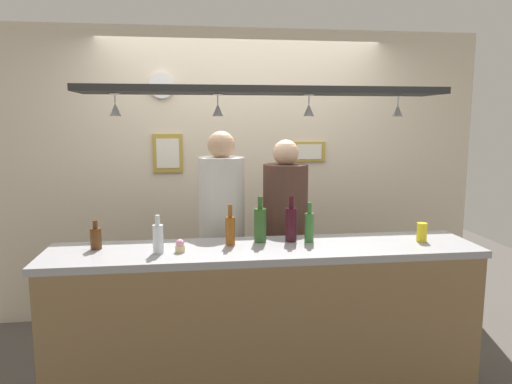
{
  "coord_description": "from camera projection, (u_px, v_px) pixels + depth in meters",
  "views": [
    {
      "loc": [
        -0.43,
        -3.17,
        1.8
      ],
      "look_at": [
        0.0,
        0.1,
        1.29
      ],
      "focal_mm": 33.0,
      "sensor_mm": 36.0,
      "label": 1
    }
  ],
  "objects": [
    {
      "name": "hanging_wineglass_left",
      "position": [
        218.0,
        109.0,
        2.84
      ],
      "size": [
        0.07,
        0.07,
        0.13
      ],
      "color": "silver",
      "rests_on": "overhead_glass_rack"
    },
    {
      "name": "hanging_wineglass_center_left",
      "position": [
        309.0,
        109.0,
        2.89
      ],
      "size": [
        0.07,
        0.07,
        0.13
      ],
      "color": "silver",
      "rests_on": "overhead_glass_rack"
    },
    {
      "name": "bottle_beer_brown_stubby",
      "position": [
        96.0,
        238.0,
        2.88
      ],
      "size": [
        0.07,
        0.07,
        0.18
      ],
      "color": "#512D14",
      "rests_on": "bar_counter"
    },
    {
      "name": "back_wall",
      "position": [
        242.0,
        175.0,
        4.32
      ],
      "size": [
        4.4,
        0.06,
        2.6
      ],
      "primitive_type": "cube",
      "color": "beige",
      "rests_on": "ground_plane"
    },
    {
      "name": "person_right_brown_shirt",
      "position": [
        285.0,
        226.0,
        3.6
      ],
      "size": [
        0.34,
        0.34,
        1.65
      ],
      "color": "#2D334C",
      "rests_on": "ground_plane"
    },
    {
      "name": "hanging_wineglass_center",
      "position": [
        398.0,
        110.0,
        3.04
      ],
      "size": [
        0.07,
        0.07,
        0.13
      ],
      "color": "silver",
      "rests_on": "overhead_glass_rack"
    },
    {
      "name": "ground_plane",
      "position": [
        258.0,
        368.0,
        3.44
      ],
      "size": [
        8.0,
        8.0,
        0.0
      ],
      "primitive_type": "plane",
      "color": "#4C4742"
    },
    {
      "name": "bottle_beer_green_import",
      "position": [
        309.0,
        226.0,
        3.05
      ],
      "size": [
        0.06,
        0.06,
        0.26
      ],
      "color": "#336B2D",
      "rests_on": "bar_counter"
    },
    {
      "name": "bottle_champagne_green",
      "position": [
        260.0,
        224.0,
        3.05
      ],
      "size": [
        0.08,
        0.08,
        0.3
      ],
      "color": "#2D5623",
      "rests_on": "bar_counter"
    },
    {
      "name": "bottle_beer_amber_tall",
      "position": [
        230.0,
        229.0,
        2.98
      ],
      "size": [
        0.06,
        0.06,
        0.26
      ],
      "color": "brown",
      "rests_on": "bar_counter"
    },
    {
      "name": "bottle_soda_clear",
      "position": [
        158.0,
        238.0,
        2.8
      ],
      "size": [
        0.06,
        0.06,
        0.23
      ],
      "color": "silver",
      "rests_on": "bar_counter"
    },
    {
      "name": "cupcake",
      "position": [
        180.0,
        246.0,
        2.83
      ],
      "size": [
        0.06,
        0.06,
        0.08
      ],
      "color": "beige",
      "rests_on": "bar_counter"
    },
    {
      "name": "bottle_wine_dark_red",
      "position": [
        291.0,
        224.0,
        3.06
      ],
      "size": [
        0.08,
        0.08,
        0.3
      ],
      "color": "#380F19",
      "rests_on": "bar_counter"
    },
    {
      "name": "wall_clock",
      "position": [
        162.0,
        86.0,
        4.06
      ],
      "size": [
        0.22,
        0.03,
        0.22
      ],
      "primitive_type": "cylinder",
      "rotation": [
        1.57,
        0.0,
        0.0
      ],
      "color": "white",
      "rests_on": "back_wall"
    },
    {
      "name": "picture_frame_lower_pair",
      "position": [
        309.0,
        152.0,
        4.32
      ],
      "size": [
        0.3,
        0.02,
        0.18
      ],
      "color": "#B29338",
      "rests_on": "back_wall"
    },
    {
      "name": "hanging_wineglass_far_left",
      "position": [
        115.0,
        109.0,
        2.74
      ],
      "size": [
        0.07,
        0.07,
        0.13
      ],
      "color": "silver",
      "rests_on": "overhead_glass_rack"
    },
    {
      "name": "person_left_white_patterned_shirt",
      "position": [
        222.0,
        222.0,
        3.54
      ],
      "size": [
        0.34,
        0.34,
        1.72
      ],
      "color": "#2D334C",
      "rests_on": "ground_plane"
    },
    {
      "name": "drink_can",
      "position": [
        422.0,
        232.0,
        3.07
      ],
      "size": [
        0.07,
        0.07,
        0.12
      ],
      "primitive_type": "cylinder",
      "color": "yellow",
      "rests_on": "bar_counter"
    },
    {
      "name": "picture_frame_caricature",
      "position": [
        168.0,
        153.0,
        4.16
      ],
      "size": [
        0.26,
        0.02,
        0.34
      ],
      "color": "#B29338",
      "rests_on": "back_wall"
    },
    {
      "name": "overhead_glass_rack",
      "position": [
        265.0,
        91.0,
        2.84
      ],
      "size": [
        2.2,
        0.36,
        0.04
      ],
      "primitive_type": "cube",
      "color": "black"
    },
    {
      "name": "bar_counter",
      "position": [
        269.0,
        306.0,
        2.84
      ],
      "size": [
        2.7,
        0.55,
        1.01
      ],
      "color": "#99999E",
      "rests_on": "ground_plane"
    }
  ]
}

